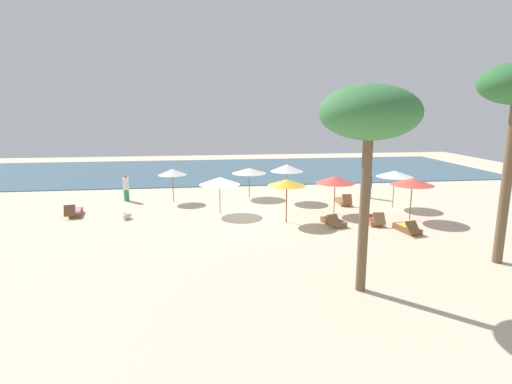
# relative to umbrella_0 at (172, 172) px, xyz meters

# --- Properties ---
(ground_plane) EXTENTS (60.00, 60.00, 0.00)m
(ground_plane) POSITION_rel_umbrella_0_xyz_m (4.16, -4.37, -1.90)
(ground_plane) COLOR beige
(ocean_water) EXTENTS (48.00, 16.00, 0.06)m
(ocean_water) POSITION_rel_umbrella_0_xyz_m (4.16, 12.63, -1.87)
(ocean_water) COLOR #3D6075
(ocean_water) RESTS_ON ground_plane
(umbrella_0) EXTENTS (1.76, 1.76, 2.09)m
(umbrella_0) POSITION_rel_umbrella_0_xyz_m (0.00, 0.00, 0.00)
(umbrella_0) COLOR brown
(umbrella_0) RESTS_ON ground_plane
(umbrella_1) EXTENTS (2.09, 2.09, 2.34)m
(umbrella_1) POSITION_rel_umbrella_0_xyz_m (7.15, -0.63, 0.21)
(umbrella_1) COLOR olive
(umbrella_1) RESTS_ON ground_plane
(umbrella_2) EXTENTS (2.28, 2.28, 1.96)m
(umbrella_2) POSITION_rel_umbrella_0_xyz_m (4.91, 0.73, -0.13)
(umbrella_2) COLOR brown
(umbrella_2) RESTS_ON ground_plane
(umbrella_3) EXTENTS (1.95, 1.95, 2.27)m
(umbrella_3) POSITION_rel_umbrella_0_xyz_m (6.12, -5.57, 0.19)
(umbrella_3) COLOR brown
(umbrella_3) RESTS_ON ground_plane
(umbrella_4) EXTENTS (2.14, 2.14, 2.21)m
(umbrella_4) POSITION_rel_umbrella_0_xyz_m (13.12, -3.15, 0.12)
(umbrella_4) COLOR brown
(umbrella_4) RESTS_ON ground_plane
(umbrella_5) EXTENTS (2.17, 2.17, 2.15)m
(umbrella_5) POSITION_rel_umbrella_0_xyz_m (9.13, -4.21, 0.04)
(umbrella_5) COLOR olive
(umbrella_5) RESTS_ON ground_plane
(umbrella_6) EXTENTS (2.27, 2.27, 2.07)m
(umbrella_6) POSITION_rel_umbrella_0_xyz_m (2.79, -3.31, -0.04)
(umbrella_6) COLOR brown
(umbrella_6) RESTS_ON ground_plane
(umbrella_7) EXTENTS (2.23, 2.23, 2.23)m
(umbrella_7) POSITION_rel_umbrella_0_xyz_m (12.75, -5.93, 0.15)
(umbrella_7) COLOR brown
(umbrella_7) RESTS_ON ground_plane
(lounger_0) EXTENTS (0.72, 1.72, 0.70)m
(lounger_0) POSITION_rel_umbrella_0_xyz_m (10.50, -6.38, -1.73)
(lounger_0) COLOR olive
(lounger_0) RESTS_ON ground_plane
(lounger_1) EXTENTS (0.86, 1.76, 0.69)m
(lounger_1) POSITION_rel_umbrella_0_xyz_m (11.54, -8.05, -1.73)
(lounger_1) COLOR brown
(lounger_1) RESTS_ON ground_plane
(lounger_2) EXTENTS (1.06, 1.79, 0.69)m
(lounger_2) POSITION_rel_umbrella_0_xyz_m (8.39, -6.40, -1.73)
(lounger_2) COLOR brown
(lounger_2) RESTS_ON ground_plane
(lounger_3) EXTENTS (0.67, 1.66, 0.74)m
(lounger_3) POSITION_rel_umbrella_0_xyz_m (10.42, -2.03, -1.73)
(lounger_3) COLOR olive
(lounger_3) RESTS_ON ground_plane
(lounger_4) EXTENTS (0.85, 1.73, 0.73)m
(lounger_4) POSITION_rel_umbrella_0_xyz_m (-5.16, -2.72, -1.73)
(lounger_4) COLOR brown
(lounger_4) RESTS_ON ground_plane
(person_0) EXTENTS (0.45, 0.45, 1.69)m
(person_0) POSITION_rel_umbrella_0_xyz_m (-2.98, 0.69, -1.06)
(person_0) COLOR #338C59
(person_0) RESTS_ON ground_plane
(person_1) EXTENTS (0.43, 0.43, 1.65)m
(person_1) POSITION_rel_umbrella_0_xyz_m (12.68, -0.55, -1.08)
(person_1) COLOR #2D4C8C
(person_1) RESTS_ON ground_plane
(palm_1) EXTENTS (3.06, 3.06, 6.57)m
(palm_1) POSITION_rel_umbrella_0_xyz_m (6.89, -13.85, 3.72)
(palm_1) COLOR brown
(palm_1) RESTS_ON ground_plane
(dog) EXTENTS (0.57, 0.68, 0.33)m
(dog) POSITION_rel_umbrella_0_xyz_m (-2.21, -3.85, -1.73)
(dog) COLOR silver
(dog) RESTS_ON ground_plane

